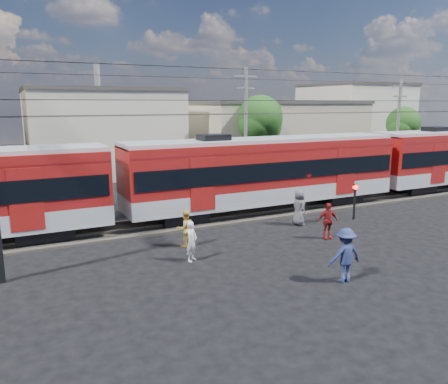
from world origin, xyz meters
The scene contains 20 objects.
ground centered at (0.00, 0.00, 0.00)m, with size 120.00×120.00×0.00m, color black.
track_bed centered at (0.00, 8.00, 0.06)m, with size 70.00×3.40×0.12m, color #2D2823.
rail_near centered at (0.00, 7.25, 0.18)m, with size 70.00×0.12×0.12m, color #59544C.
rail_far centered at (0.00, 8.75, 0.18)m, with size 70.00×0.12×0.12m, color #59544C.
commuter_train centered at (3.62, 8.00, 2.40)m, with size 50.30×3.08×4.17m.
catenary centered at (-8.65, 8.00, 5.14)m, with size 70.00×9.30×7.52m.
building_midwest centered at (-2.00, 27.00, 3.66)m, with size 12.24×12.24×7.30m.
building_mideast centered at (14.00, 24.00, 3.16)m, with size 16.32×10.20×6.30m.
building_east centered at (28.00, 28.00, 4.16)m, with size 10.20×10.20×8.30m.
utility_pole_mid centered at (6.00, 15.00, 4.53)m, with size 1.80×0.24×8.50m.
utility_pole_east centered at (20.00, 14.00, 4.28)m, with size 1.80×0.24×8.00m.
tree_near centered at (9.19, 18.09, 4.66)m, with size 3.82×3.64×6.72m.
tree_far centered at (24.19, 17.09, 3.99)m, with size 3.36×3.12×5.76m.
pedestrian_a centered at (-3.30, 2.52, 0.80)m, with size 0.58×0.38×1.60m, color silver.
pedestrian_b centered at (-2.88, 4.27, 0.79)m, with size 0.77×0.60×1.59m, color gold.
pedestrian_c centered at (0.66, -1.68, 0.95)m, with size 1.23×0.71×1.91m, color navy.
pedestrian_d centered at (3.29, 2.43, 0.84)m, with size 0.98×0.41×1.67m, color maroon.
pedestrian_e centered at (3.50, 4.91, 0.90)m, with size 0.88×0.57×1.80m, color #4F4F54.
car_silver centered at (19.43, 13.18, 0.75)m, with size 1.77×4.41×1.50m, color silver.
crossing_signal centered at (6.75, 4.48, 1.33)m, with size 0.28×0.28×1.91m.
Camera 1 is at (-9.35, -12.58, 6.06)m, focal length 35.00 mm.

